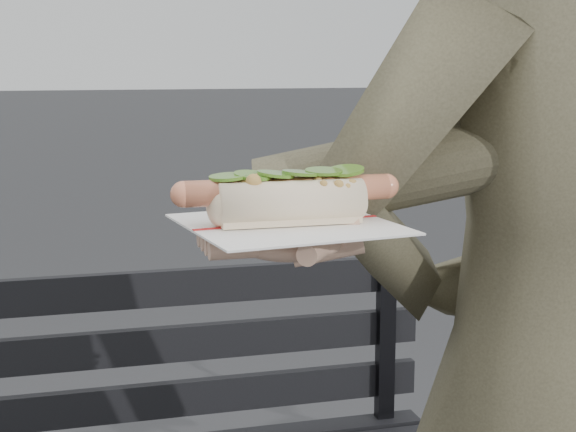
{
  "coord_description": "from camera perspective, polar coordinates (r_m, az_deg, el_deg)",
  "views": [
    {
      "loc": [
        -0.18,
        -0.82,
        1.33
      ],
      "look_at": [
        0.03,
        -0.02,
        1.18
      ],
      "focal_mm": 55.0,
      "sensor_mm": 36.0,
      "label": 1
    }
  ],
  "objects": [
    {
      "name": "person",
      "position": [
        1.16,
        16.91,
        -11.84
      ],
      "size": [
        0.7,
        0.5,
        1.8
      ],
      "primitive_type": "imported",
      "rotation": [
        0.0,
        0.0,
        3.25
      ],
      "color": "#413D2B",
      "rests_on": "ground"
    },
    {
      "name": "held_hotdog",
      "position": [
        0.97,
        9.5,
        3.09
      ],
      "size": [
        0.62,
        0.31,
        0.2
      ],
      "color": "#413D2B"
    }
  ]
}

